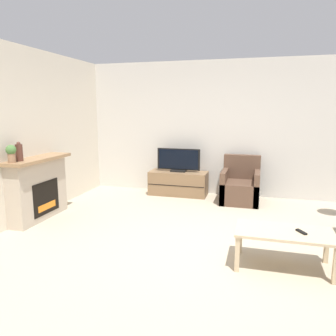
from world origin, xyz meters
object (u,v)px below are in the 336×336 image
object	(u,v)px
tv_stand	(178,183)
remote	(301,232)
mantel_vase_left	(19,152)
fireplace	(38,188)
armchair	(240,187)
coffee_table	(284,235)
tv	(178,161)
potted_plant	(11,152)

from	to	relation	value
tv_stand	remote	world-z (taller)	tv_stand
mantel_vase_left	fireplace	bearing A→B (deg)	92.50
fireplace	armchair	world-z (taller)	fireplace
coffee_table	remote	xyz separation A→B (m)	(0.17, -0.02, 0.06)
tv	armchair	world-z (taller)	tv
armchair	remote	world-z (taller)	armchair
tv_stand	tv	size ratio (longest dim) A/B	1.33
potted_plant	tv_stand	bearing A→B (deg)	55.50
fireplace	potted_plant	xyz separation A→B (m)	(0.02, -0.53, 0.63)
fireplace	coffee_table	world-z (taller)	fireplace
potted_plant	armchair	xyz separation A→B (m)	(3.04, 2.41, -0.86)
tv_stand	armchair	size ratio (longest dim) A/B	1.35
potted_plant	tv_stand	xyz separation A→B (m)	(1.78, 2.59, -0.90)
fireplace	mantel_vase_left	xyz separation A→B (m)	(0.02, -0.38, 0.62)
potted_plant	tv_stand	distance (m)	3.27
potted_plant	mantel_vase_left	bearing A→B (deg)	90.00
potted_plant	tv	xyz separation A→B (m)	(1.78, 2.59, -0.44)
fireplace	remote	world-z (taller)	fireplace
mantel_vase_left	armchair	bearing A→B (deg)	36.55
remote	coffee_table	bearing A→B (deg)	143.37
fireplace	mantel_vase_left	distance (m)	0.73
coffee_table	mantel_vase_left	bearing A→B (deg)	175.42
mantel_vase_left	remote	world-z (taller)	mantel_vase_left
mantel_vase_left	tv_stand	bearing A→B (deg)	53.81
fireplace	coffee_table	size ratio (longest dim) A/B	1.19
mantel_vase_left	coffee_table	distance (m)	3.75
tv	potted_plant	bearing A→B (deg)	-124.52
tv	armchair	distance (m)	1.34
fireplace	remote	size ratio (longest dim) A/B	8.42
tv_stand	mantel_vase_left	bearing A→B (deg)	-126.19
fireplace	potted_plant	size ratio (longest dim) A/B	4.91
remote	potted_plant	bearing A→B (deg)	146.48
tv_stand	armchair	bearing A→B (deg)	-8.09
tv	fireplace	bearing A→B (deg)	-131.17
fireplace	tv_stand	size ratio (longest dim) A/B	1.07
tv_stand	coffee_table	distance (m)	3.32
fireplace	remote	bearing A→B (deg)	-10.10
tv	armchair	xyz separation A→B (m)	(1.26, -0.18, -0.42)
mantel_vase_left	potted_plant	world-z (taller)	mantel_vase_left
potted_plant	coffee_table	distance (m)	3.75
potted_plant	tv	distance (m)	3.17
tv	remote	distance (m)	3.43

